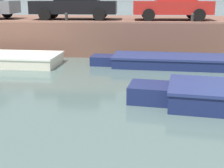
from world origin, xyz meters
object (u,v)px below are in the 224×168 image
(car_centre_red, at_px, (173,3))
(mooring_bollard_east, at_px, (192,18))
(mooring_bollard_mid, at_px, (66,17))
(boat_moored_central_navy, at_px, (167,61))
(car_left_inner_black, at_px, (76,3))

(car_centre_red, height_order, mooring_bollard_east, car_centre_red)
(mooring_bollard_mid, height_order, mooring_bollard_east, same)
(mooring_bollard_east, bearing_deg, boat_moored_central_navy, -122.89)
(car_left_inner_black, height_order, mooring_bollard_mid, car_left_inner_black)
(boat_moored_central_navy, height_order, car_left_inner_black, car_left_inner_black)
(car_left_inner_black, relative_size, mooring_bollard_east, 9.87)
(mooring_bollard_mid, bearing_deg, mooring_bollard_east, 0.00)
(car_left_inner_black, xyz_separation_m, car_centre_red, (4.95, 0.00, -0.00))
(car_left_inner_black, distance_m, mooring_bollard_east, 5.98)
(boat_moored_central_navy, relative_size, mooring_bollard_mid, 13.14)
(car_left_inner_black, relative_size, car_centre_red, 1.12)
(car_left_inner_black, distance_m, car_centre_red, 4.95)
(mooring_bollard_mid, relative_size, mooring_bollard_east, 1.00)
(mooring_bollard_mid, bearing_deg, boat_moored_central_navy, -22.16)
(car_left_inner_black, distance_m, mooring_bollard_mid, 2.02)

